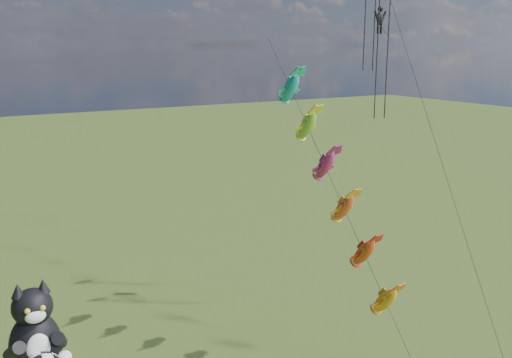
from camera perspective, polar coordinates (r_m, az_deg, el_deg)
cat_kite_rig at (r=24.45m, az=-21.07°, el=-15.26°), size 2.29×4.04×9.79m
fish_windsock_rig at (r=32.73m, az=7.86°, el=-0.82°), size 1.01×15.97×18.97m
parafoil_rig at (r=39.79m, az=12.50°, el=15.03°), size 4.21×17.28×25.37m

